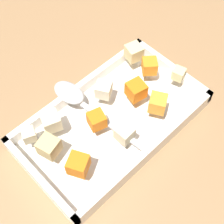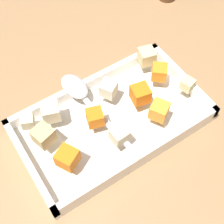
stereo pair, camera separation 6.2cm
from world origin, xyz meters
The scene contains 15 objects.
ground_plane centered at (0.00, 0.00, 0.00)m, with size 4.00×4.00×0.00m, color #936D47.
baking_dish centered at (0.00, -0.01, 0.01)m, with size 0.37×0.21×0.04m.
carrot_chunk_near_left centered at (-0.07, -0.01, 0.06)m, with size 0.03×0.03×0.03m, color orange.
carrot_chunk_corner_sw centered at (-0.07, 0.04, 0.06)m, with size 0.03×0.03×0.03m, color orange.
carrot_chunk_far_left centered at (0.03, -0.01, 0.06)m, with size 0.03×0.03×0.03m, color orange.
carrot_chunk_corner_nw centered at (0.12, 0.03, 0.06)m, with size 0.03×0.03×0.03m, color orange.
carrot_chunk_near_spoon centered at (-0.13, -0.03, 0.06)m, with size 0.03×0.03×0.03m, color orange.
potato_chunk_rim_edge centered at (-0.02, -0.05, 0.06)m, with size 0.03×0.03×0.03m, color beige.
potato_chunk_under_handle centered at (0.13, -0.03, 0.06)m, with size 0.03×0.03×0.03m, color tan.
potato_chunk_far_right centered at (-0.16, 0.02, 0.05)m, with size 0.02×0.02×0.02m, color #E0CC89.
potato_chunk_heap_top centered at (0.02, 0.04, 0.06)m, with size 0.03×0.03×0.03m, color beige.
potato_chunk_corner_se centered at (-0.14, -0.08, 0.06)m, with size 0.03×0.03×0.03m, color #E0CC89.
potato_chunk_front_center centered at (0.14, -0.08, 0.05)m, with size 0.02×0.02×0.02m, color beige.
potato_chunk_center centered at (0.10, -0.07, 0.06)m, with size 0.03×0.03×0.03m, color beige.
serving_spoon centered at (0.03, -0.09, 0.05)m, with size 0.05×0.23×0.02m.
Camera 1 is at (0.23, 0.23, 0.58)m, focal length 52.16 mm.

